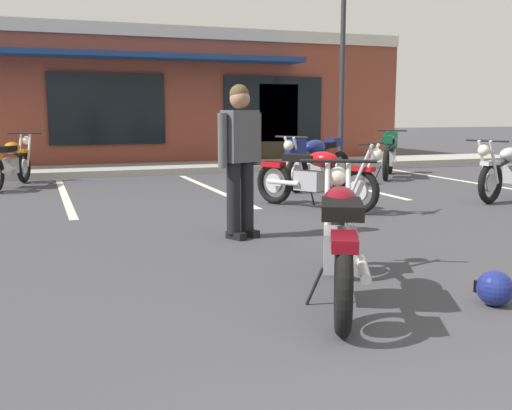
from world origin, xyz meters
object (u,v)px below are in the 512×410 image
(parking_lot_lamp_post, at_px, (345,40))
(motorcycle_foreground_classic, at_px, (340,238))
(motorcycle_red_sportbike, at_px, (316,160))
(motorcycle_orange_scrambler, at_px, (389,152))
(motorcycle_blue_standard, at_px, (315,177))
(helmet_on_pavement, at_px, (495,288))
(person_in_shorts_foreground, at_px, (240,152))
(motorcycle_silver_naked, at_px, (11,162))

(parking_lot_lamp_post, bearing_deg, motorcycle_foreground_classic, -118.31)
(motorcycle_red_sportbike, bearing_deg, motorcycle_orange_scrambler, 29.47)
(motorcycle_red_sportbike, relative_size, motorcycle_blue_standard, 0.99)
(motorcycle_foreground_classic, height_order, helmet_on_pavement, motorcycle_foreground_classic)
(motorcycle_orange_scrambler, bearing_deg, motorcycle_red_sportbike, -150.53)
(motorcycle_red_sportbike, relative_size, motorcycle_orange_scrambler, 1.03)
(person_in_shorts_foreground, bearing_deg, motorcycle_red_sportbike, 53.49)
(person_in_shorts_foreground, bearing_deg, motorcycle_foreground_classic, -90.49)
(motorcycle_orange_scrambler, relative_size, person_in_shorts_foreground, 1.08)
(motorcycle_foreground_classic, relative_size, helmet_on_pavement, 7.49)
(motorcycle_orange_scrambler, bearing_deg, person_in_shorts_foreground, -135.56)
(motorcycle_foreground_classic, bearing_deg, motorcycle_blue_standard, 66.78)
(motorcycle_blue_standard, bearing_deg, parking_lot_lamp_post, 58.06)
(motorcycle_foreground_classic, height_order, person_in_shorts_foreground, person_in_shorts_foreground)
(motorcycle_red_sportbike, relative_size, parking_lot_lamp_post, 0.40)
(motorcycle_foreground_classic, bearing_deg, motorcycle_silver_naked, 107.15)
(motorcycle_red_sportbike, xyz_separation_m, motorcycle_blue_standard, (-1.00, -2.05, -0.07))
(motorcycle_foreground_classic, distance_m, motorcycle_silver_naked, 8.49)
(helmet_on_pavement, bearing_deg, motorcycle_silver_naked, 111.89)
(motorcycle_red_sportbike, height_order, motorcycle_silver_naked, same)
(motorcycle_foreground_classic, height_order, motorcycle_silver_naked, same)
(motorcycle_silver_naked, height_order, parking_lot_lamp_post, parking_lot_lamp_post)
(motorcycle_red_sportbike, distance_m, motorcycle_blue_standard, 2.28)
(motorcycle_red_sportbike, bearing_deg, parking_lot_lamp_post, 54.33)
(motorcycle_blue_standard, xyz_separation_m, person_in_shorts_foreground, (-1.65, -1.53, 0.49))
(motorcycle_silver_naked, distance_m, motorcycle_orange_scrambler, 7.58)
(motorcycle_red_sportbike, distance_m, person_in_shorts_foreground, 4.47)
(motorcycle_foreground_classic, bearing_deg, motorcycle_red_sportbike, 65.82)
(helmet_on_pavement, xyz_separation_m, parking_lot_lamp_post, (3.83, 9.45, 2.89))
(parking_lot_lamp_post, bearing_deg, motorcycle_silver_naked, -173.76)
(motorcycle_blue_standard, distance_m, person_in_shorts_foreground, 2.30)
(motorcycle_silver_naked, distance_m, person_in_shorts_foreground, 6.30)
(helmet_on_pavement, height_order, parking_lot_lamp_post, parking_lot_lamp_post)
(motorcycle_foreground_classic, bearing_deg, helmet_on_pavement, -28.70)
(parking_lot_lamp_post, bearing_deg, motorcycle_red_sportbike, -125.67)
(motorcycle_blue_standard, height_order, parking_lot_lamp_post, parking_lot_lamp_post)
(motorcycle_orange_scrambler, distance_m, parking_lot_lamp_post, 2.99)
(motorcycle_blue_standard, bearing_deg, motorcycle_orange_scrambler, 45.22)
(motorcycle_foreground_classic, distance_m, parking_lot_lamp_post, 10.45)
(motorcycle_blue_standard, height_order, helmet_on_pavement, motorcycle_blue_standard)
(parking_lot_lamp_post, bearing_deg, motorcycle_orange_scrambler, -82.06)
(motorcycle_foreground_classic, relative_size, person_in_shorts_foreground, 1.16)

